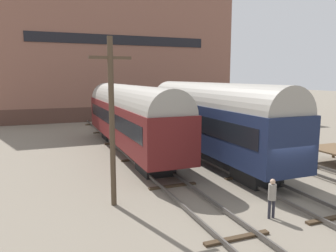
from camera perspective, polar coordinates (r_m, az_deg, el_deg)
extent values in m
plane|color=slate|center=(17.20, 19.09, -11.23)|extent=(200.00, 200.00, 0.00)
cube|color=#4C4742|center=(14.46, 2.76, -13.83)|extent=(0.08, 60.00, 0.16)
cube|color=#4C4742|center=(15.07, 7.87, -12.95)|extent=(0.08, 60.00, 0.16)
cube|color=#3D2D1E|center=(12.45, 11.96, -18.55)|extent=(2.60, 0.24, 0.10)
cube|color=#3D2D1E|center=(17.35, 0.81, -10.39)|extent=(2.60, 0.24, 0.10)
cube|color=#3D2D1E|center=(22.79, -4.96, -5.79)|extent=(2.60, 0.24, 0.10)
cube|color=#3D2D1E|center=(28.45, -8.43, -2.95)|extent=(2.60, 0.24, 0.10)
cube|color=#3D2D1E|center=(34.23, -10.72, -1.06)|extent=(2.60, 0.24, 0.10)
cube|color=#3D2D1E|center=(40.07, -12.35, 0.29)|extent=(2.60, 0.24, 0.10)
cube|color=#4C4742|center=(16.70, 17.22, -11.08)|extent=(0.08, 60.00, 0.16)
cube|color=#4C4742|center=(17.60, 20.93, -10.25)|extent=(0.08, 60.00, 0.16)
cube|color=#3D2D1E|center=(15.21, 26.68, -14.14)|extent=(2.60, 0.24, 0.10)
cube|color=#3D2D1E|center=(19.43, 13.29, -8.54)|extent=(2.60, 0.24, 0.10)
cube|color=#3D2D1E|center=(24.40, 5.23, -4.82)|extent=(2.60, 0.24, 0.10)
cube|color=#3D2D1E|center=(29.76, 0.02, -2.35)|extent=(2.60, 0.24, 0.10)
cube|color=#3D2D1E|center=(35.32, -3.56, -0.63)|extent=(2.60, 0.24, 0.10)
cube|color=#3D2D1E|center=(41.01, -6.15, 0.62)|extent=(2.60, 0.24, 0.10)
cube|color=#3D2D1E|center=(22.22, 22.92, -6.82)|extent=(2.60, 0.24, 0.10)
cube|color=#3D2D1E|center=(26.68, 13.89, -3.88)|extent=(2.60, 0.24, 0.10)
cube|color=#3D2D1E|center=(31.66, 7.60, -1.76)|extent=(2.60, 0.24, 0.10)
cube|color=#3D2D1E|center=(36.93, 3.08, -0.22)|extent=(2.60, 0.24, 0.10)
cube|color=#3D2D1E|center=(42.41, -0.30, 0.93)|extent=(2.60, 0.24, 0.10)
cube|color=black|center=(30.65, -9.46, -1.29)|extent=(1.80, 2.40, 1.00)
cube|color=black|center=(19.73, -2.30, -6.68)|extent=(1.80, 2.40, 1.00)
cube|color=#5B1919|center=(24.80, -6.75, 0.78)|extent=(2.94, 17.81, 2.70)
cube|color=black|center=(24.76, -6.76, 1.53)|extent=(2.98, 16.38, 0.97)
cylinder|color=gray|center=(24.66, -6.80, 3.90)|extent=(2.80, 17.45, 2.80)
cube|color=black|center=(27.10, 2.23, -2.47)|extent=(1.80, 2.40, 1.00)
cube|color=black|center=(18.55, 15.05, -7.97)|extent=(1.80, 2.40, 1.00)
cube|color=#192342|center=(22.30, 7.51, 0.14)|extent=(2.99, 15.57, 2.89)
cube|color=black|center=(22.25, 7.52, 1.02)|extent=(3.03, 14.32, 1.04)
cylinder|color=gray|center=(22.14, 7.58, 3.84)|extent=(2.84, 15.26, 2.84)
cylinder|color=brown|center=(24.23, 22.84, -4.56)|extent=(0.20, 0.20, 0.93)
cylinder|color=brown|center=(26.06, 26.89, -3.93)|extent=(0.20, 0.20, 0.93)
cylinder|color=#282833|center=(14.23, 17.24, -13.69)|extent=(0.12, 0.12, 0.78)
cylinder|color=#282833|center=(14.34, 17.88, -13.53)|extent=(0.12, 0.12, 0.78)
cylinder|color=gray|center=(14.03, 17.69, -10.89)|extent=(0.32, 0.32, 0.65)
sphere|color=tan|center=(13.90, 17.77, -9.20)|extent=(0.21, 0.21, 0.21)
cylinder|color=#473828|center=(14.34, -9.74, 0.41)|extent=(0.24, 0.24, 7.37)
cube|color=#473828|center=(14.22, -10.03, 11.65)|extent=(1.80, 0.12, 0.12)
cube|color=#4F342A|center=(49.53, -9.62, 2.95)|extent=(32.60, 12.35, 1.88)
cube|color=brown|center=(49.52, -9.90, 13.82)|extent=(32.60, 12.35, 16.88)
cube|color=black|center=(43.47, -8.17, 14.60)|extent=(22.82, 0.10, 1.20)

